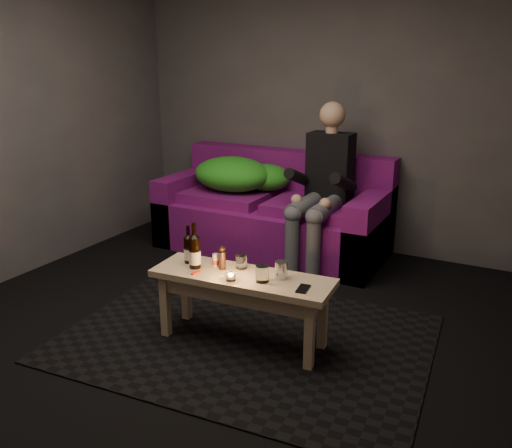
{
  "coord_description": "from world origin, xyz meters",
  "views": [
    {
      "loc": [
        1.87,
        -2.74,
        1.84
      ],
      "look_at": [
        -0.15,
        1.07,
        0.49
      ],
      "focal_mm": 38.0,
      "sensor_mm": 36.0,
      "label": 1
    }
  ],
  "objects_px": {
    "sofa": "(274,215)",
    "beer_bottle_a": "(189,249)",
    "steel_cup": "(281,270)",
    "person": "(323,184)",
    "beer_bottle_b": "(195,251)",
    "coffee_table": "(242,287)"
  },
  "relations": [
    {
      "from": "sofa",
      "to": "coffee_table",
      "type": "xyz_separation_m",
      "value": [
        0.63,
        -1.76,
        0.06
      ]
    },
    {
      "from": "beer_bottle_b",
      "to": "steel_cup",
      "type": "relative_size",
      "value": 2.83
    },
    {
      "from": "sofa",
      "to": "beer_bottle_a",
      "type": "relative_size",
      "value": 8.27
    },
    {
      "from": "sofa",
      "to": "steel_cup",
      "type": "relative_size",
      "value": 19.75
    },
    {
      "from": "beer_bottle_a",
      "to": "person",
      "type": "bearing_deg",
      "value": 77.43
    },
    {
      "from": "coffee_table",
      "to": "steel_cup",
      "type": "bearing_deg",
      "value": 15.61
    },
    {
      "from": "person",
      "to": "steel_cup",
      "type": "bearing_deg",
      "value": -78.14
    },
    {
      "from": "coffee_table",
      "to": "beer_bottle_b",
      "type": "relative_size",
      "value": 3.91
    },
    {
      "from": "person",
      "to": "steel_cup",
      "type": "distance_m",
      "value": 1.56
    },
    {
      "from": "sofa",
      "to": "beer_bottle_a",
      "type": "bearing_deg",
      "value": -83.17
    },
    {
      "from": "sofa",
      "to": "person",
      "type": "relative_size",
      "value": 1.5
    },
    {
      "from": "person",
      "to": "coffee_table",
      "type": "height_order",
      "value": "person"
    },
    {
      "from": "sofa",
      "to": "beer_bottle_b",
      "type": "height_order",
      "value": "sofa"
    },
    {
      "from": "beer_bottle_a",
      "to": "beer_bottle_b",
      "type": "xyz_separation_m",
      "value": [
        0.09,
        -0.06,
        0.02
      ]
    },
    {
      "from": "beer_bottle_b",
      "to": "sofa",
      "type": "bearing_deg",
      "value": 99.37
    },
    {
      "from": "sofa",
      "to": "beer_bottle_b",
      "type": "distance_m",
      "value": 1.84
    },
    {
      "from": "beer_bottle_a",
      "to": "steel_cup",
      "type": "bearing_deg",
      "value": 4.43
    },
    {
      "from": "beer_bottle_a",
      "to": "steel_cup",
      "type": "relative_size",
      "value": 2.39
    },
    {
      "from": "beer_bottle_b",
      "to": "steel_cup",
      "type": "height_order",
      "value": "beer_bottle_b"
    },
    {
      "from": "sofa",
      "to": "steel_cup",
      "type": "bearing_deg",
      "value": -62.62
    },
    {
      "from": "coffee_table",
      "to": "beer_bottle_b",
      "type": "xyz_separation_m",
      "value": [
        -0.33,
        -0.04,
        0.2
      ]
    },
    {
      "from": "person",
      "to": "steel_cup",
      "type": "xyz_separation_m",
      "value": [
        0.32,
        -1.51,
        -0.21
      ]
    }
  ]
}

